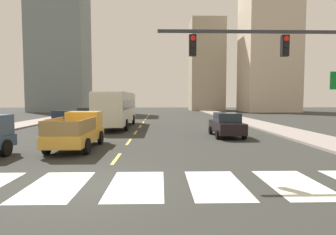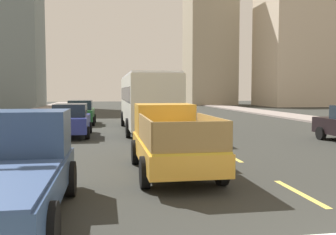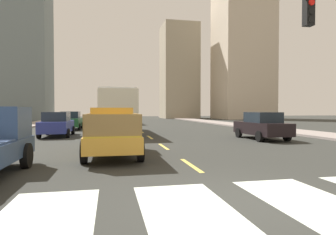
{
  "view_description": "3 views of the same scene",
  "coord_description": "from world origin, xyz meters",
  "px_view_note": "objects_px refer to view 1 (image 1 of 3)",
  "views": [
    {
      "loc": [
        2.03,
        -8.74,
        2.73
      ],
      "look_at": [
        2.45,
        7.36,
        1.65
      ],
      "focal_mm": 30.06,
      "sensor_mm": 36.0,
      "label": 1
    },
    {
      "loc": [
        -4.45,
        -4.02,
        2.41
      ],
      "look_at": [
        -1.01,
        16.99,
        0.87
      ],
      "focal_mm": 40.04,
      "sensor_mm": 36.0,
      "label": 2
    },
    {
      "loc": [
        -2.68,
        -5.21,
        1.86
      ],
      "look_at": [
        1.14,
        13.44,
        1.36
      ],
      "focal_mm": 30.58,
      "sensor_mm": 36.0,
      "label": 3
    }
  ],
  "objects_px": {
    "sedan_near_left": "(66,120)",
    "traffic_signal_gantry": "(313,62)",
    "sedan_far": "(226,125)",
    "sedan_near_right": "(87,115)",
    "pickup_stakebed": "(79,131)",
    "city_bus": "(117,107)"
  },
  "relations": [
    {
      "from": "sedan_near_left",
      "to": "traffic_signal_gantry",
      "type": "bearing_deg",
      "value": -43.83
    },
    {
      "from": "traffic_signal_gantry",
      "to": "sedan_far",
      "type": "bearing_deg",
      "value": 99.13
    },
    {
      "from": "sedan_near_left",
      "to": "sedan_far",
      "type": "bearing_deg",
      "value": -20.76
    },
    {
      "from": "sedan_near_right",
      "to": "traffic_signal_gantry",
      "type": "xyz_separation_m",
      "value": [
        14.46,
        -20.65,
        3.36
      ]
    },
    {
      "from": "sedan_far",
      "to": "traffic_signal_gantry",
      "type": "distance_m",
      "value": 9.47
    },
    {
      "from": "sedan_far",
      "to": "sedan_near_left",
      "type": "bearing_deg",
      "value": 162.27
    },
    {
      "from": "pickup_stakebed",
      "to": "traffic_signal_gantry",
      "type": "xyz_separation_m",
      "value": [
        10.75,
        -4.45,
        3.28
      ]
    },
    {
      "from": "sedan_far",
      "to": "sedan_near_right",
      "type": "bearing_deg",
      "value": 139.75
    },
    {
      "from": "pickup_stakebed",
      "to": "sedan_near_left",
      "type": "relative_size",
      "value": 1.18
    },
    {
      "from": "city_bus",
      "to": "sedan_far",
      "type": "relative_size",
      "value": 2.45
    },
    {
      "from": "pickup_stakebed",
      "to": "city_bus",
      "type": "xyz_separation_m",
      "value": [
        0.43,
        11.06,
        1.02
      ]
    },
    {
      "from": "sedan_far",
      "to": "traffic_signal_gantry",
      "type": "bearing_deg",
      "value": -78.74
    },
    {
      "from": "sedan_far",
      "to": "sedan_near_left",
      "type": "xyz_separation_m",
      "value": [
        -13.07,
        4.72,
        0.0
      ]
    },
    {
      "from": "traffic_signal_gantry",
      "to": "city_bus",
      "type": "bearing_deg",
      "value": 123.63
    },
    {
      "from": "traffic_signal_gantry",
      "to": "sedan_near_left",
      "type": "bearing_deg",
      "value": 137.08
    },
    {
      "from": "sedan_near_left",
      "to": "city_bus",
      "type": "bearing_deg",
      "value": 25.24
    },
    {
      "from": "city_bus",
      "to": "traffic_signal_gantry",
      "type": "bearing_deg",
      "value": -57.69
    },
    {
      "from": "city_bus",
      "to": "traffic_signal_gantry",
      "type": "relative_size",
      "value": 1.15
    },
    {
      "from": "sedan_near_right",
      "to": "traffic_signal_gantry",
      "type": "relative_size",
      "value": 0.47
    },
    {
      "from": "pickup_stakebed",
      "to": "sedan_near_right",
      "type": "distance_m",
      "value": 16.62
    },
    {
      "from": "city_bus",
      "to": "sedan_near_left",
      "type": "bearing_deg",
      "value": -155.18
    },
    {
      "from": "pickup_stakebed",
      "to": "traffic_signal_gantry",
      "type": "height_order",
      "value": "traffic_signal_gantry"
    }
  ]
}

